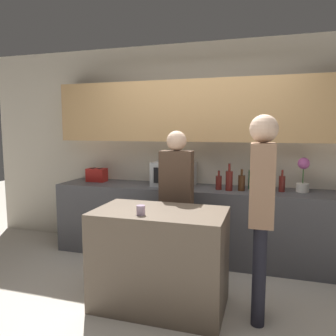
# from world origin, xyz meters

# --- Properties ---
(ground_plane) EXTENTS (14.00, 14.00, 0.00)m
(ground_plane) POSITION_xyz_m (0.00, 0.00, 0.00)
(ground_plane) COLOR beige
(back_wall) EXTENTS (6.40, 0.40, 2.70)m
(back_wall) POSITION_xyz_m (0.00, 1.66, 1.54)
(back_wall) COLOR beige
(back_wall) RESTS_ON ground_plane
(back_counter) EXTENTS (3.60, 0.62, 0.89)m
(back_counter) POSITION_xyz_m (0.00, 1.39, 0.44)
(back_counter) COLOR #4C4C51
(back_counter) RESTS_ON ground_plane
(kitchen_island) EXTENTS (1.17, 0.67, 0.89)m
(kitchen_island) POSITION_xyz_m (-0.08, 0.18, 0.44)
(kitchen_island) COLOR brown
(kitchen_island) RESTS_ON ground_plane
(microwave) EXTENTS (0.52, 0.39, 0.30)m
(microwave) POSITION_xyz_m (-0.31, 1.46, 1.04)
(microwave) COLOR #B7BABC
(microwave) RESTS_ON back_counter
(toaster) EXTENTS (0.26, 0.16, 0.18)m
(toaster) POSITION_xyz_m (-1.41, 1.46, 0.98)
(toaster) COLOR #B21E19
(toaster) RESTS_ON back_counter
(potted_plant) EXTENTS (0.14, 0.14, 0.39)m
(potted_plant) POSITION_xyz_m (1.22, 1.46, 1.09)
(potted_plant) COLOR silver
(potted_plant) RESTS_ON back_counter
(bottle_0) EXTENTS (0.07, 0.07, 0.23)m
(bottle_0) POSITION_xyz_m (0.28, 1.33, 0.98)
(bottle_0) COLOR maroon
(bottle_0) RESTS_ON back_counter
(bottle_1) EXTENTS (0.08, 0.08, 0.32)m
(bottle_1) POSITION_xyz_m (0.40, 1.30, 1.01)
(bottle_1) COLOR maroon
(bottle_1) RESTS_ON back_counter
(bottle_2) EXTENTS (0.08, 0.08, 0.25)m
(bottle_2) POSITION_xyz_m (0.54, 1.34, 0.99)
(bottle_2) COLOR #472814
(bottle_2) RESTS_ON back_counter
(bottle_3) EXTENTS (0.07, 0.07, 0.32)m
(bottle_3) POSITION_xyz_m (0.65, 1.47, 1.01)
(bottle_3) COLOR #194723
(bottle_3) RESTS_ON back_counter
(bottle_4) EXTENTS (0.09, 0.09, 0.28)m
(bottle_4) POSITION_xyz_m (0.76, 1.35, 1.00)
(bottle_4) COLOR maroon
(bottle_4) RESTS_ON back_counter
(bottle_5) EXTENTS (0.08, 0.08, 0.26)m
(bottle_5) POSITION_xyz_m (0.89, 1.43, 0.99)
(bottle_5) COLOR maroon
(bottle_5) RESTS_ON back_counter
(bottle_6) EXTENTS (0.07, 0.07, 0.25)m
(bottle_6) POSITION_xyz_m (0.99, 1.41, 0.99)
(bottle_6) COLOR maroon
(bottle_6) RESTS_ON back_counter
(cup_0) EXTENTS (0.07, 0.07, 0.08)m
(cup_0) POSITION_xyz_m (-0.19, -0.01, 0.93)
(cup_0) COLOR #BBA0C0
(cup_0) RESTS_ON kitchen_island
(person_left) EXTENTS (0.23, 0.34, 1.72)m
(person_left) POSITION_xyz_m (0.78, 0.20, 1.03)
(person_left) COLOR black
(person_left) RESTS_ON ground_plane
(person_center) EXTENTS (0.34, 0.21, 1.59)m
(person_center) POSITION_xyz_m (-0.09, 0.78, 0.94)
(person_center) COLOR black
(person_center) RESTS_ON ground_plane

